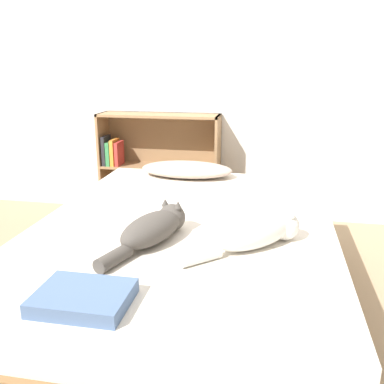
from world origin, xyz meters
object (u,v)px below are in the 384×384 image
object	(u,v)px
pillow	(187,169)
bed	(187,264)
cat_light	(259,231)
bookshelf	(157,164)
cat_dark	(154,228)

from	to	relation	value
pillow	bed	bearing A→B (deg)	-78.54
cat_light	bookshelf	world-z (taller)	bookshelf
bed	pillow	world-z (taller)	pillow
bookshelf	bed	bearing A→B (deg)	-68.78
bed	cat_dark	xyz separation A→B (m)	(-0.09, -0.29, 0.31)
cat_light	pillow	bearing A→B (deg)	73.88
pillow	cat_dark	distance (m)	1.11
bed	cat_dark	bearing A→B (deg)	-106.61
pillow	cat_dark	xyz separation A→B (m)	(0.08, -1.11, 0.01)
pillow	bookshelf	size ratio (longest dim) A/B	0.65
cat_dark	bookshelf	distance (m)	1.71
pillow	cat_light	size ratio (longest dim) A/B	1.31
bed	cat_light	world-z (taller)	cat_light
cat_light	bookshelf	bearing A→B (deg)	76.49
cat_light	cat_dark	size ratio (longest dim) A/B	0.87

